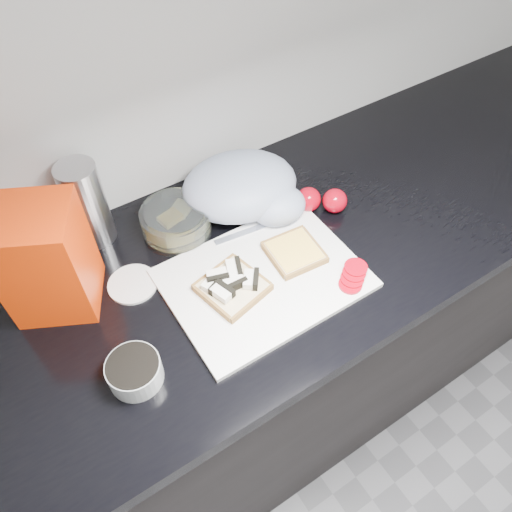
{
  "coord_description": "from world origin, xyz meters",
  "views": [
    {
      "loc": [
        -0.25,
        0.6,
        1.75
      ],
      "look_at": [
        0.1,
        1.16,
        0.95
      ],
      "focal_mm": 35.0,
      "sensor_mm": 36.0,
      "label": 1
    }
  ],
  "objects": [
    {
      "name": "base_cabinet",
      "position": [
        0.0,
        1.2,
        0.43
      ],
      "size": [
        3.5,
        0.6,
        0.86
      ],
      "primitive_type": "cube",
      "color": "black",
      "rests_on": "ground"
    },
    {
      "name": "countertop",
      "position": [
        0.0,
        1.2,
        0.88
      ],
      "size": [
        3.5,
        0.64,
        0.04
      ],
      "primitive_type": "cube",
      "color": "black",
      "rests_on": "base_cabinet"
    },
    {
      "name": "cutting_board",
      "position": [
        0.1,
        1.13,
        0.91
      ],
      "size": [
        0.4,
        0.3,
        0.01
      ],
      "primitive_type": "cube",
      "color": "white",
      "rests_on": "countertop"
    },
    {
      "name": "bread_left",
      "position": [
        0.03,
        1.14,
        0.92
      ],
      "size": [
        0.15,
        0.15,
        0.04
      ],
      "rotation": [
        0.0,
        0.0,
        0.22
      ],
      "color": "beige",
      "rests_on": "cutting_board"
    },
    {
      "name": "bread_right",
      "position": [
        0.19,
        1.14,
        0.92
      ],
      "size": [
        0.12,
        0.12,
        0.02
      ],
      "rotation": [
        0.0,
        0.0,
        -0.08
      ],
      "color": "beige",
      "rests_on": "cutting_board"
    },
    {
      "name": "tomato_slices",
      "position": [
        0.26,
        1.02,
        0.92
      ],
      "size": [
        0.09,
        0.08,
        0.02
      ],
      "rotation": [
        0.0,
        0.0,
        0.16
      ],
      "color": "#960311",
      "rests_on": "cutting_board"
    },
    {
      "name": "knife",
      "position": [
        0.19,
        1.25,
        0.92
      ],
      "size": [
        0.21,
        0.04,
        0.01
      ],
      "rotation": [
        0.0,
        0.0,
        -0.12
      ],
      "color": "silver",
      "rests_on": "cutting_board"
    },
    {
      "name": "seed_tub",
      "position": [
        -0.21,
        1.06,
        0.93
      ],
      "size": [
        0.1,
        0.1,
        0.05
      ],
      "color": "#999E9E",
      "rests_on": "countertop"
    },
    {
      "name": "tub_lid",
      "position": [
        -0.13,
        1.26,
        0.9
      ],
      "size": [
        0.11,
        0.11,
        0.01
      ],
      "primitive_type": "cylinder",
      "rotation": [
        0.0,
        0.0,
        -0.1
      ],
      "color": "silver",
      "rests_on": "countertop"
    },
    {
      "name": "glass_bowl",
      "position": [
        0.02,
        1.35,
        0.93
      ],
      "size": [
        0.16,
        0.16,
        0.07
      ],
      "rotation": [
        0.0,
        0.0,
        0.22
      ],
      "color": "silver",
      "rests_on": "countertop"
    },
    {
      "name": "bread_bag",
      "position": [
        -0.27,
        1.31,
        1.02
      ],
      "size": [
        0.2,
        0.2,
        0.24
      ],
      "primitive_type": "cube",
      "rotation": [
        0.0,
        0.0,
        -0.47
      ],
      "color": "#FC2004",
      "rests_on": "countertop"
    },
    {
      "name": "steel_canister",
      "position": [
        -0.14,
        1.44,
        1.0
      ],
      "size": [
        0.08,
        0.08,
        0.2
      ],
      "primitive_type": "cylinder",
      "color": "#BBBBC0",
      "rests_on": "countertop"
    },
    {
      "name": "grocery_bag",
      "position": [
        0.19,
        1.34,
        0.96
      ],
      "size": [
        0.31,
        0.29,
        0.12
      ],
      "rotation": [
        0.0,
        0.0,
        -0.22
      ],
      "color": "#949EB6",
      "rests_on": "countertop"
    },
    {
      "name": "whole_tomatoes",
      "position": [
        0.34,
        1.23,
        0.93
      ],
      "size": [
        0.11,
        0.1,
        0.06
      ],
      "rotation": [
        0.0,
        0.0,
        -0.33
      ],
      "color": "#960311",
      "rests_on": "countertop"
    }
  ]
}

